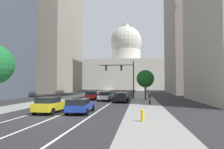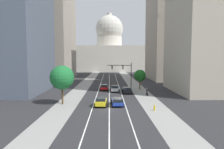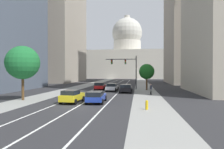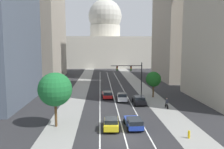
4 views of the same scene
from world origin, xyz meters
The scene contains 20 objects.
ground_plane centered at (0.00, 40.00, 0.00)m, with size 400.00×400.00×0.00m, color #2B2B2D.
sidewalk_left centered at (-7.60, 35.00, 0.01)m, with size 4.09×130.00×0.01m, color gray.
sidewalk_right centered at (7.60, 35.00, 0.01)m, with size 4.09×130.00×0.01m, color gray.
lane_stripe_left centered at (-2.78, 25.00, 0.01)m, with size 0.16×90.00×0.01m, color white.
lane_stripe_center centered at (0.00, 25.00, 0.01)m, with size 0.16×90.00×0.01m, color white.
lane_stripe_right centered at (2.78, 25.00, 0.01)m, with size 0.16×90.00×0.01m, color white.
office_tower_far_left centered at (-25.14, 51.94, 23.33)m, with size 19.47×26.70×46.59m.
office_tower_near_right centered at (23.14, 16.96, 20.96)m, with size 15.36×20.22×41.84m.
office_tower_far_right centered at (24.75, 46.29, 26.26)m, with size 18.67×22.58×52.45m.
capitol_building centered at (0.00, 97.99, 11.57)m, with size 52.10×28.15×36.26m.
car_blue centered at (1.40, 2.93, 0.75)m, with size 2.16×4.48×1.40m.
car_yellow centered at (-1.40, 2.68, 0.79)m, with size 2.11×4.08×1.51m.
car_white centered at (1.39, 17.79, 0.75)m, with size 2.14×4.56×1.45m.
car_red centered at (-1.37, 19.94, 0.79)m, with size 2.17×4.37×1.52m.
car_black centered at (4.17, 15.12, 0.77)m, with size 2.15×4.53×1.44m.
traffic_signal_mast centered at (3.92, 22.33, 4.82)m, with size 6.49×0.39×6.93m.
fire_hydrant centered at (7.05, -0.58, 0.46)m, with size 0.26×0.35×0.91m.
cyclist centered at (8.22, 12.02, 0.85)m, with size 0.37×1.70×1.72m.
street_tree_near_right centered at (7.96, 20.66, 3.66)m, with size 3.04×3.04×5.20m.
street_tree_mid_left centered at (-8.33, 4.06, 4.77)m, with size 4.25×4.25×6.91m.
Camera 2 is at (0.02, -31.57, 8.24)m, focal length 32.49 mm.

